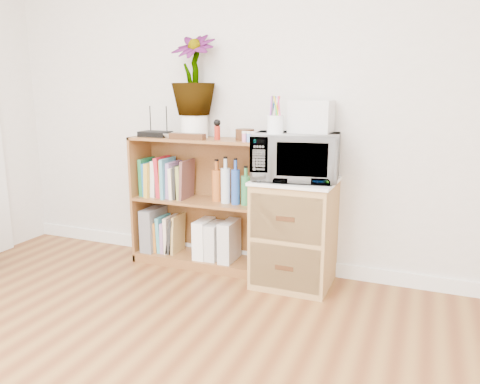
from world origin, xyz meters
The scene contains 21 objects.
skirting_board centered at (0.00, 2.24, 0.05)m, with size 4.00×0.02×0.10m, color white.
bookshelf centered at (-0.35, 2.10, 0.47)m, with size 1.00×0.30×0.95m, color brown.
wicker_unit centered at (0.40, 2.02, 0.35)m, with size 0.50×0.45×0.70m, color #9E7542.
microwave centered at (0.40, 2.02, 0.87)m, with size 0.54×0.36×0.30m, color silver.
pen_cup centered at (0.28, 1.94, 1.07)m, with size 0.10×0.10×0.11m, color white.
small_appliance centered at (0.47, 2.11, 1.12)m, with size 0.26×0.22×0.21m, color silver.
router centered at (-0.69, 2.08, 0.97)m, with size 0.22×0.15×0.04m, color black.
white_bowl centered at (-0.54, 2.07, 0.97)m, with size 0.13×0.13×0.03m, color silver.
plant_pot centered at (-0.38, 2.12, 1.03)m, with size 0.19×0.19×0.16m, color white.
potted_plant centered at (-0.38, 2.12, 1.39)m, with size 0.31×0.31×0.55m, color #2B6C2D.
trinket_box centered at (-0.38, 2.00, 0.97)m, with size 0.26×0.06×0.04m, color #38200F.
kokeshi_doll centered at (-0.18, 2.06, 1.00)m, with size 0.04×0.04×0.09m, color maroon.
wooden_bowl centered at (0.01, 2.11, 0.99)m, with size 0.13×0.13×0.08m, color #371C0F.
paint_jars centered at (0.08, 2.01, 0.98)m, with size 0.10×0.04×0.05m, color pink.
file_box centered at (-0.74, 2.10, 0.23)m, with size 0.10×0.26×0.33m, color slate.
magazine_holder_left centered at (-0.31, 2.09, 0.21)m, with size 0.09×0.23×0.28m, color white.
magazine_holder_mid centered at (-0.22, 2.09, 0.20)m, with size 0.08×0.21×0.27m, color silver.
magazine_holder_right centered at (-0.10, 2.09, 0.22)m, with size 0.09×0.24×0.29m, color silver.
cookbooks centered at (-0.62, 2.10, 0.63)m, with size 0.39×0.20×0.30m.
liquor_bottles centered at (-0.01, 2.10, 0.65)m, with size 0.46×0.07×0.32m.
lower_books centered at (-0.61, 2.10, 0.20)m, with size 0.19×0.19×0.30m.
Camera 1 is at (1.18, -0.87, 1.30)m, focal length 35.00 mm.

